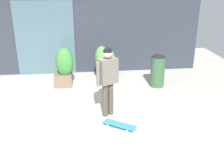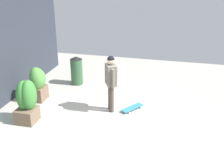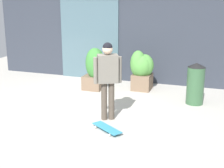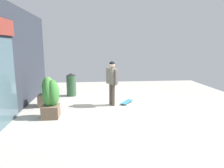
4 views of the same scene
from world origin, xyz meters
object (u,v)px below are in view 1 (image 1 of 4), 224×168
at_px(skateboarder, 108,75).
at_px(planter_box_left, 105,62).
at_px(trash_bin, 158,70).
at_px(skateboard, 119,125).
at_px(planter_box_right, 64,66).

bearing_deg(skateboarder, planter_box_left, 148.96).
height_order(planter_box_left, trash_bin, planter_box_left).
xyz_separation_m(skateboard, planter_box_right, (-1.34, 2.69, 0.57)).
bearing_deg(skateboarder, skateboard, -9.90).
bearing_deg(planter_box_right, skateboarder, -61.17).
height_order(planter_box_left, planter_box_right, planter_box_right).
distance_m(skateboard, trash_bin, 2.81).
distance_m(skateboard, planter_box_left, 3.10).
height_order(skateboard, planter_box_right, planter_box_right).
xyz_separation_m(skateboarder, trash_bin, (1.70, 1.71, -0.52)).
height_order(planter_box_right, trash_bin, planter_box_right).
bearing_deg(planter_box_left, skateboard, -88.71).
relative_size(skateboarder, planter_box_right, 1.40).
height_order(skateboarder, skateboard, skateboarder).
xyz_separation_m(planter_box_left, planter_box_right, (-1.27, -0.36, 0.01)).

